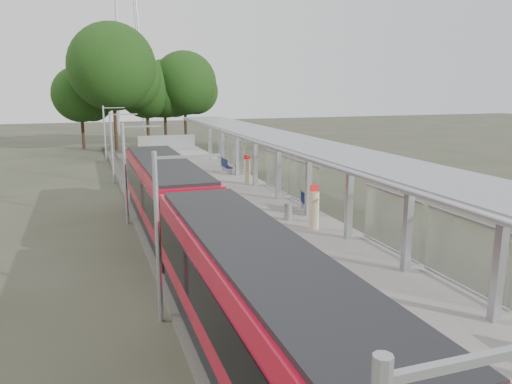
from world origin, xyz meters
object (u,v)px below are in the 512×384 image
bench_mid (307,202)px  info_pillar_near (314,210)px  train (195,228)px  litter_bin (288,212)px  info_pillar_far (247,171)px  bench_far (226,165)px

bench_mid → info_pillar_near: size_ratio=0.68×
train → litter_bin: size_ratio=33.36×
info_pillar_near → litter_bin: info_pillar_near is taller
train → litter_bin: (5.24, 3.52, -0.64)m
bench_mid → info_pillar_far: info_pillar_far is taller
train → info_pillar_far: 14.15m
train → bench_far: (6.00, 17.21, -0.50)m
info_pillar_far → info_pillar_near: bearing=-98.6°
bench_far → litter_bin: bearing=-93.4°
bench_far → info_pillar_far: 4.49m
bench_mid → bench_far: (-0.83, 12.43, 0.07)m
info_pillar_near → info_pillar_far: bearing=79.8°
train → info_pillar_near: 5.97m
bench_far → info_pillar_far: bearing=-87.9°
bench_mid → info_pillar_far: bearing=99.4°
train → bench_far: 18.23m
litter_bin → bench_mid: bearing=38.3°
info_pillar_far → litter_bin: size_ratio=2.30×
bench_far → info_pillar_near: info_pillar_near is taller
info_pillar_far → litter_bin: bearing=-102.0°
litter_bin → bench_far: bearing=86.8°
bench_far → info_pillar_near: bearing=-91.2°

